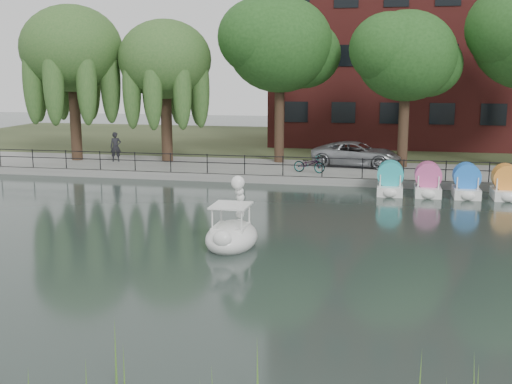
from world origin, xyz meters
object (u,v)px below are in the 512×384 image
(pedestrian, at_px, (116,145))
(swan_boat, at_px, (232,231))
(bicycle, at_px, (309,163))
(minivan, at_px, (356,152))

(pedestrian, relative_size, swan_boat, 0.72)
(bicycle, height_order, swan_boat, swan_boat)
(minivan, bearing_deg, bicycle, 146.54)
(minivan, distance_m, swan_boat, 16.30)
(swan_boat, bearing_deg, minivan, 79.59)
(bicycle, xyz_separation_m, swan_boat, (-0.95, -13.20, -0.42))
(bicycle, distance_m, pedestrian, 11.75)
(bicycle, height_order, pedestrian, pedestrian)
(minivan, xyz_separation_m, swan_boat, (-3.24, -15.96, -0.70))
(bicycle, relative_size, pedestrian, 0.87)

